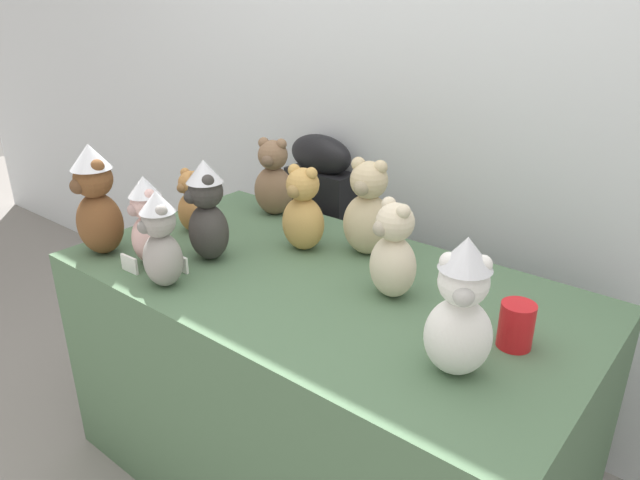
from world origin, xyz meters
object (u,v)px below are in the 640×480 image
Objects in this scene: teddy_bear_cream at (393,253)px; teddy_bear_charcoal at (207,212)px; teddy_bear_chestnut at (96,201)px; teddy_bear_honey at (303,211)px; teddy_bear_sand at (368,210)px; instrument_case at (321,253)px; teddy_bear_snow at (461,309)px; teddy_bear_blush at (148,222)px; teddy_bear_ash at (161,240)px; party_cup_red at (516,325)px; teddy_bear_caramel at (192,203)px; display_table at (320,384)px; teddy_bear_mocha at (273,179)px.

teddy_bear_cream is 0.87× the size of teddy_bear_charcoal.
teddy_bear_chestnut reaches higher than teddy_bear_honey.
teddy_bear_charcoal reaches higher than teddy_bear_sand.
instrument_case is 3.14× the size of teddy_bear_snow.
teddy_bear_blush is 0.86× the size of teddy_bear_snow.
instrument_case is at bearing 134.72° from teddy_bear_sand.
party_cup_red is at bearing 36.35° from teddy_bear_ash.
teddy_bear_caramel is (-0.12, -0.53, 0.34)m from instrument_case.
teddy_bear_ash is at bearing -123.52° from teddy_bear_cream.
teddy_bear_cream is 0.99× the size of teddy_bear_blush.
display_table is at bearing -144.71° from teddy_bear_cream.
teddy_bear_chestnut is at bearing -165.87° from party_cup_red.
teddy_bear_ash is (-0.31, -0.30, 0.50)m from display_table.
teddy_bear_charcoal is (-0.18, -0.23, 0.02)m from teddy_bear_honey.
teddy_bear_snow is 0.21m from party_cup_red.
teddy_bear_cream is 0.85× the size of teddy_bear_snow.
teddy_bear_caramel is at bearing -168.09° from teddy_bear_sand.
party_cup_red is (0.57, -0.21, -0.09)m from teddy_bear_sand.
instrument_case is 0.60m from teddy_bear_honey.
teddy_bear_blush is (0.19, 0.05, -0.04)m from teddy_bear_chestnut.
teddy_bear_chestnut reaches higher than teddy_bear_caramel.
teddy_bear_mocha is at bearing 98.89° from teddy_bear_blush.
teddy_bear_mocha reaches higher than teddy_bear_blush.
display_table is at bearing 60.36° from teddy_bear_ash.
teddy_bear_snow reaches higher than display_table.
teddy_bear_snow is (0.29, -0.21, 0.03)m from teddy_bear_cream.
teddy_bear_chestnut is at bearing -103.54° from teddy_bear_caramel.
teddy_bear_caramel is 0.41m from teddy_bear_honey.
teddy_bear_cream is (0.65, -0.49, 0.36)m from instrument_case.
teddy_bear_chestnut is 1.27× the size of teddy_bear_honey.
teddy_bear_blush is at bearing -134.10° from teddy_bear_cream.
teddy_bear_charcoal reaches higher than party_cup_red.
display_table is 6.97× the size of teddy_bear_caramel.
teddy_bear_mocha is (-0.03, -0.23, 0.37)m from instrument_case.
display_table is at bearing 35.81° from teddy_bear_blush.
teddy_bear_cream is 0.36m from teddy_bear_snow.
display_table is 0.71m from party_cup_red.
teddy_bear_ash reaches higher than display_table.
teddy_bear_chestnut is 1.28× the size of teddy_bear_cream.
teddy_bear_blush is at bearing -152.50° from display_table.
party_cup_red is at bearing -36.63° from teddy_bear_mocha.
teddy_bear_snow is at bearing 8.88° from teddy_bear_chestnut.
teddy_bear_chestnut is at bearing -135.84° from teddy_bear_cream.
teddy_bear_chestnut reaches higher than party_cup_red.
teddy_bear_caramel reaches higher than display_table.
teddy_bear_mocha is at bearing 130.19° from teddy_bear_charcoal.
party_cup_red is (1.02, 0.26, -0.08)m from teddy_bear_blush.
teddy_bear_chestnut reaches higher than instrument_case.
teddy_bear_mocha is 1.29× the size of teddy_bear_caramel.
teddy_bear_ash is 0.40m from teddy_bear_caramel.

